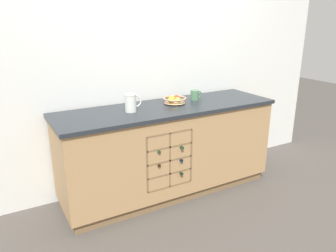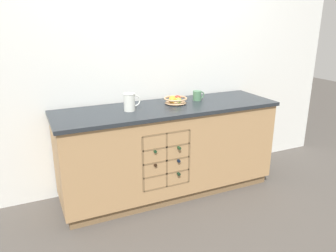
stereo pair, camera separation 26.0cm
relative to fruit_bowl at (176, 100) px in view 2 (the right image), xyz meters
The scene contains 6 objects.
ground_plane 0.96m from the fruit_bowl, 152.16° to the right, with size 14.00×14.00×0.00m, color #4C4742.
back_wall 0.47m from the fruit_bowl, 108.80° to the left, with size 4.54×0.06×2.55m, color silver.
kitchen_island 0.51m from the fruit_bowl, 151.51° to the right, with size 2.18×0.66×0.91m.
fruit_bowl is the anchor object (origin of this frame).
white_pitcher 0.50m from the fruit_bowl, behind, with size 0.16×0.11×0.16m.
ceramic_mug 0.27m from the fruit_bowl, ahead, with size 0.13×0.09×0.10m.
Camera 2 is at (-1.27, -2.78, 1.71)m, focal length 35.00 mm.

